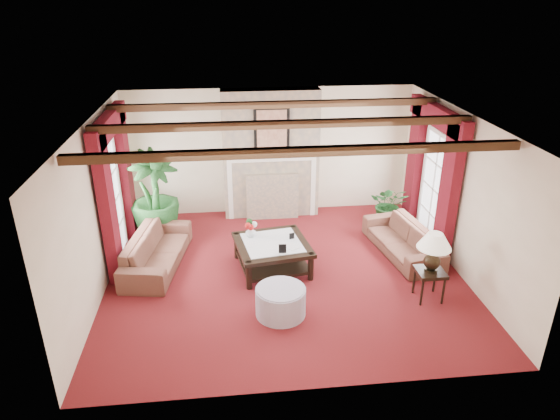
{
  "coord_description": "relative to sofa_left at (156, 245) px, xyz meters",
  "views": [
    {
      "loc": [
        -0.9,
        -7.41,
        4.55
      ],
      "look_at": [
        -0.04,
        0.4,
        1.03
      ],
      "focal_mm": 32.0,
      "sensor_mm": 36.0,
      "label": 1
    }
  ],
  "objects": [
    {
      "name": "table_lamp",
      "position": [
        4.39,
        -1.53,
        0.44
      ],
      "size": [
        0.53,
        0.53,
        0.67
      ],
      "primitive_type": null,
      "color": "black",
      "rests_on": "side_table"
    },
    {
      "name": "coffee_table",
      "position": [
        2.02,
        -0.33,
        -0.15
      ],
      "size": [
        1.4,
        1.4,
        0.5
      ],
      "primitive_type": null,
      "rotation": [
        0.0,
        0.0,
        0.16
      ],
      "color": "black",
      "rests_on": "ground"
    },
    {
      "name": "fireplace",
      "position": [
        2.22,
        2.01,
        2.3
      ],
      "size": [
        2.0,
        0.52,
        2.7
      ],
      "primitive_type": null,
      "color": "tan",
      "rests_on": "ground"
    },
    {
      "name": "potted_palm",
      "position": [
        -0.13,
        1.2,
        0.09
      ],
      "size": [
        2.67,
        2.69,
        0.97
      ],
      "primitive_type": "imported",
      "rotation": [
        0.0,
        0.0,
        0.68
      ],
      "color": "black",
      "rests_on": "ground"
    },
    {
      "name": "back_wall",
      "position": [
        2.22,
        2.21,
        0.95
      ],
      "size": [
        6.0,
        0.02,
        2.7
      ],
      "primitive_type": "cube",
      "color": "beige",
      "rests_on": "ground"
    },
    {
      "name": "right_wall",
      "position": [
        5.22,
        -0.54,
        0.95
      ],
      "size": [
        0.02,
        5.5,
        2.7
      ],
      "primitive_type": "cube",
      "color": "beige",
      "rests_on": "ground"
    },
    {
      "name": "photo_frame_b",
      "position": [
        2.38,
        -0.23,
        0.16
      ],
      "size": [
        0.09,
        0.05,
        0.12
      ],
      "primitive_type": null,
      "rotation": [
        0.0,
        0.0,
        0.33
      ],
      "color": "black",
      "rests_on": "coffee_table"
    },
    {
      "name": "small_plant",
      "position": [
        4.62,
        1.26,
        -0.07
      ],
      "size": [
        1.27,
        1.3,
        0.66
      ],
      "primitive_type": "imported",
      "rotation": [
        0.0,
        0.0,
        -0.32
      ],
      "color": "black",
      "rests_on": "ground"
    },
    {
      "name": "ceiling",
      "position": [
        2.22,
        -0.54,
        2.3
      ],
      "size": [
        6.0,
        6.0,
        0.0
      ],
      "primitive_type": "plane",
      "rotation": [
        3.14,
        0.0,
        0.0
      ],
      "color": "white",
      "rests_on": "floor"
    },
    {
      "name": "left_wall",
      "position": [
        -0.78,
        -0.54,
        0.95
      ],
      "size": [
        0.02,
        5.5,
        2.7
      ],
      "primitive_type": "cube",
      "color": "beige",
      "rests_on": "ground"
    },
    {
      "name": "photo_frame_a",
      "position": [
        2.16,
        -0.72,
        0.18
      ],
      "size": [
        0.13,
        0.03,
        0.17
      ],
      "primitive_type": null,
      "rotation": [
        0.0,
        0.0,
        -0.05
      ],
      "color": "black",
      "rests_on": "coffee_table"
    },
    {
      "name": "curtains_left",
      "position": [
        -0.64,
        0.46,
        2.15
      ],
      "size": [
        0.2,
        2.4,
        2.55
      ],
      "primitive_type": null,
      "color": "#4F0A15",
      "rests_on": "ground"
    },
    {
      "name": "ottoman",
      "position": [
        2.02,
        -1.7,
        -0.18
      ],
      "size": [
        0.76,
        0.76,
        0.44
      ],
      "primitive_type": "cylinder",
      "color": "#A4A1B6",
      "rests_on": "ground"
    },
    {
      "name": "sofa_right",
      "position": [
        4.47,
        -0.05,
        -0.02
      ],
      "size": [
        2.11,
        1.17,
        0.76
      ],
      "primitive_type": "imported",
      "rotation": [
        0.0,
        0.0,
        -1.41
      ],
      "color": "#3E111E",
      "rests_on": "ground"
    },
    {
      "name": "sofa_left",
      "position": [
        0.0,
        0.0,
        0.0
      ],
      "size": [
        2.24,
        1.26,
        0.8
      ],
      "primitive_type": "imported",
      "rotation": [
        0.0,
        0.0,
        1.41
      ],
      "color": "#3E111E",
      "rests_on": "ground"
    },
    {
      "name": "curtains_right",
      "position": [
        5.08,
        0.46,
        2.15
      ],
      "size": [
        0.2,
        2.4,
        2.55
      ],
      "primitive_type": null,
      "color": "#4F0A15",
      "rests_on": "ground"
    },
    {
      "name": "floor",
      "position": [
        2.22,
        -0.54,
        -0.4
      ],
      "size": [
        6.0,
        6.0,
        0.0
      ],
      "primitive_type": "plane",
      "color": "#500E0F",
      "rests_on": "ground"
    },
    {
      "name": "flower_vase",
      "position": [
        1.67,
        -0.05,
        0.19
      ],
      "size": [
        0.24,
        0.24,
        0.19
      ],
      "primitive_type": "imported",
      "rotation": [
        0.0,
        0.0,
        -0.13
      ],
      "color": "silver",
      "rests_on": "coffee_table"
    },
    {
      "name": "side_table",
      "position": [
        4.39,
        -1.53,
        -0.15
      ],
      "size": [
        0.47,
        0.47,
        0.51
      ],
      "primitive_type": null,
      "rotation": [
        0.0,
        0.0,
        -0.09
      ],
      "color": "black",
      "rests_on": "ground"
    },
    {
      "name": "ceiling_beams",
      "position": [
        2.22,
        -0.54,
        2.24
      ],
      "size": [
        6.0,
        3.0,
        0.12
      ],
      "primitive_type": null,
      "color": "#311D0F",
      "rests_on": "ceiling"
    },
    {
      "name": "french_door_left",
      "position": [
        -0.75,
        0.46,
        1.73
      ],
      "size": [
        0.1,
        1.1,
        2.16
      ],
      "primitive_type": null,
      "color": "white",
      "rests_on": "ground"
    },
    {
      "name": "book",
      "position": [
        2.25,
        -0.57,
        0.23
      ],
      "size": [
        0.21,
        0.19,
        0.26
      ],
      "primitive_type": "imported",
      "rotation": [
        0.0,
        0.0,
        0.56
      ],
      "color": "black",
      "rests_on": "coffee_table"
    },
    {
      "name": "french_door_right",
      "position": [
        5.19,
        0.46,
        1.73
      ],
      "size": [
        0.1,
        1.1,
        2.16
      ],
      "primitive_type": null,
      "color": "white",
      "rests_on": "ground"
    }
  ]
}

